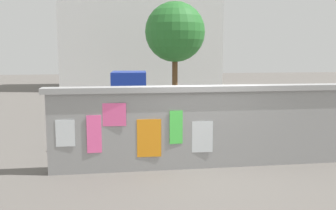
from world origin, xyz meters
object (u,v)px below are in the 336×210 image
bicycle_far (89,135)px  tree_roadside (175,32)px  person_walking (274,114)px  bicycle_near (172,139)px  auto_rickshaw_truck (157,98)px  motorcycle (253,120)px

bicycle_far → tree_roadside: bearing=67.6°
person_walking → bicycle_far: bearing=166.9°
bicycle_near → tree_roadside: tree_roadside is taller
tree_roadside → bicycle_near: bearing=-100.0°
bicycle_far → auto_rickshaw_truck: bearing=57.8°
motorcycle → person_walking: bearing=-97.2°
bicycle_near → bicycle_far: bearing=160.4°
bicycle_near → bicycle_far: (-2.08, 0.74, 0.00)m
motorcycle → tree_roadside: tree_roadside is taller
auto_rickshaw_truck → motorcycle: 3.66m
motorcycle → tree_roadside: 8.89m
bicycle_far → tree_roadside: (3.86, 9.35, 3.19)m
bicycle_near → tree_roadside: bearing=80.0°
tree_roadside → motorcycle: bearing=-82.8°
auto_rickshaw_truck → person_walking: size_ratio=2.29×
motorcycle → person_walking: size_ratio=1.17×
motorcycle → tree_roadside: (-1.05, 8.27, 3.09)m
motorcycle → person_walking: (-0.27, -2.16, 0.52)m
bicycle_near → person_walking: size_ratio=1.03×
motorcycle → tree_roadside: bearing=97.2°
auto_rickshaw_truck → bicycle_far: (-2.22, -3.52, -0.54)m
bicycle_far → bicycle_near: bearing=-19.6°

